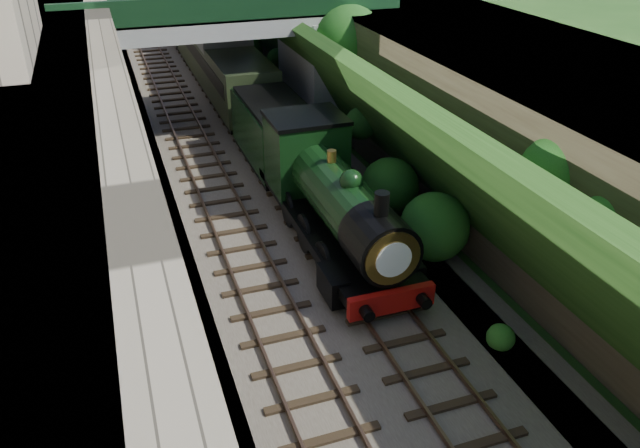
{
  "coord_description": "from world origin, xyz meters",
  "views": [
    {
      "loc": [
        -5.63,
        -7.67,
        11.64
      ],
      "look_at": [
        0.0,
        8.45,
        2.25
      ],
      "focal_mm": 35.0,
      "sensor_mm": 36.0,
      "label": 1
    }
  ],
  "objects_px": {
    "road_bridge": "(237,51)",
    "locomotive": "(333,200)",
    "tree": "(350,45)",
    "tender": "(276,136)"
  },
  "relations": [
    {
      "from": "road_bridge",
      "to": "tree",
      "type": "bearing_deg",
      "value": -31.7
    },
    {
      "from": "locomotive",
      "to": "tender",
      "type": "relative_size",
      "value": 1.7
    },
    {
      "from": "tree",
      "to": "road_bridge",
      "type": "bearing_deg",
      "value": 148.3
    },
    {
      "from": "tender",
      "to": "tree",
      "type": "bearing_deg",
      "value": 32.8
    },
    {
      "from": "road_bridge",
      "to": "tender",
      "type": "xyz_separation_m",
      "value": [
        0.26,
        -6.11,
        -2.46
      ]
    },
    {
      "from": "tree",
      "to": "locomotive",
      "type": "height_order",
      "value": "tree"
    },
    {
      "from": "tender",
      "to": "road_bridge",
      "type": "bearing_deg",
      "value": 92.4
    },
    {
      "from": "tree",
      "to": "tender",
      "type": "height_order",
      "value": "tree"
    },
    {
      "from": "road_bridge",
      "to": "locomotive",
      "type": "xyz_separation_m",
      "value": [
        0.26,
        -13.47,
        -2.18
      ]
    },
    {
      "from": "road_bridge",
      "to": "tree",
      "type": "height_order",
      "value": "road_bridge"
    }
  ]
}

